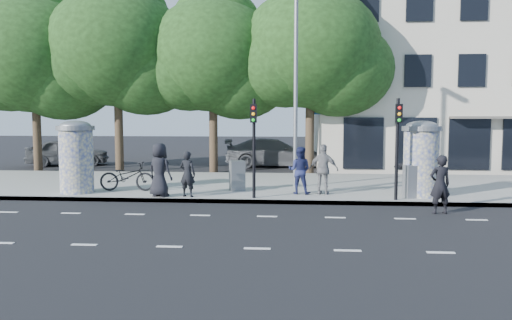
# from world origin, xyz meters

# --- Properties ---
(ground) EXTENTS (120.00, 120.00, 0.00)m
(ground) POSITION_xyz_m (0.00, 0.00, 0.00)
(ground) COLOR black
(ground) RESTS_ON ground
(sidewalk) EXTENTS (40.00, 8.00, 0.15)m
(sidewalk) POSITION_xyz_m (0.00, 7.50, 0.07)
(sidewalk) COLOR gray
(sidewalk) RESTS_ON ground
(curb) EXTENTS (40.00, 0.10, 0.16)m
(curb) POSITION_xyz_m (0.00, 3.55, 0.07)
(curb) COLOR slate
(curb) RESTS_ON ground
(lane_dash_near) EXTENTS (32.00, 0.12, 0.01)m
(lane_dash_near) POSITION_xyz_m (0.00, -2.20, 0.00)
(lane_dash_near) COLOR silver
(lane_dash_near) RESTS_ON ground
(lane_dash_far) EXTENTS (32.00, 0.12, 0.01)m
(lane_dash_far) POSITION_xyz_m (0.00, 1.40, 0.00)
(lane_dash_far) COLOR silver
(lane_dash_far) RESTS_ON ground
(ad_column_left) EXTENTS (1.36, 1.36, 2.65)m
(ad_column_left) POSITION_xyz_m (-7.20, 4.50, 1.54)
(ad_column_left) COLOR beige
(ad_column_left) RESTS_ON sidewalk
(ad_column_right) EXTENTS (1.36, 1.36, 2.65)m
(ad_column_right) POSITION_xyz_m (5.20, 4.70, 1.54)
(ad_column_right) COLOR beige
(ad_column_right) RESTS_ON sidewalk
(traffic_pole_near) EXTENTS (0.22, 0.31, 3.40)m
(traffic_pole_near) POSITION_xyz_m (-0.60, 3.79, 2.23)
(traffic_pole_near) COLOR black
(traffic_pole_near) RESTS_ON sidewalk
(traffic_pole_far) EXTENTS (0.22, 0.31, 3.40)m
(traffic_pole_far) POSITION_xyz_m (4.20, 3.79, 2.23)
(traffic_pole_far) COLOR black
(traffic_pole_far) RESTS_ON sidewalk
(street_lamp) EXTENTS (0.25, 0.93, 8.00)m
(street_lamp) POSITION_xyz_m (0.80, 6.63, 4.79)
(street_lamp) COLOR slate
(street_lamp) RESTS_ON sidewalk
(tree_far_left) EXTENTS (7.20, 7.20, 9.26)m
(tree_far_left) POSITION_xyz_m (-13.00, 12.50, 6.19)
(tree_far_left) COLOR #38281C
(tree_far_left) RESTS_ON ground
(tree_mid_left) EXTENTS (7.20, 7.20, 9.57)m
(tree_mid_left) POSITION_xyz_m (-8.50, 12.50, 6.50)
(tree_mid_left) COLOR #38281C
(tree_mid_left) RESTS_ON ground
(tree_near_left) EXTENTS (6.80, 6.80, 8.97)m
(tree_near_left) POSITION_xyz_m (-3.50, 12.70, 6.06)
(tree_near_left) COLOR #38281C
(tree_near_left) RESTS_ON ground
(tree_center) EXTENTS (7.00, 7.00, 9.30)m
(tree_center) POSITION_xyz_m (1.50, 12.30, 6.31)
(tree_center) COLOR #38281C
(tree_center) RESTS_ON ground
(building) EXTENTS (20.30, 15.85, 12.00)m
(building) POSITION_xyz_m (12.00, 19.99, 5.99)
(building) COLOR beige
(building) RESTS_ON ground
(ped_a) EXTENTS (1.08, 0.91, 1.88)m
(ped_a) POSITION_xyz_m (-3.91, 3.85, 1.09)
(ped_a) COLOR black
(ped_a) RESTS_ON sidewalk
(ped_b) EXTENTS (0.67, 0.53, 1.60)m
(ped_b) POSITION_xyz_m (-2.93, 3.91, 0.95)
(ped_b) COLOR black
(ped_b) RESTS_ON sidewalk
(ped_c) EXTENTS (0.95, 0.81, 1.71)m
(ped_c) POSITION_xyz_m (0.97, 4.88, 1.01)
(ped_c) COLOR navy
(ped_c) RESTS_ON sidewalk
(ped_e) EXTENTS (1.18, 0.86, 1.81)m
(ped_e) POSITION_xyz_m (1.82, 4.82, 1.05)
(ped_e) COLOR gray
(ped_e) RESTS_ON sidewalk
(ped_f) EXTENTS (1.82, 1.10, 1.85)m
(ped_f) POSITION_xyz_m (5.15, 4.86, 1.08)
(ped_f) COLOR black
(ped_f) RESTS_ON sidewalk
(man_road) EXTENTS (0.73, 0.55, 1.79)m
(man_road) POSITION_xyz_m (5.20, 2.29, 0.89)
(man_road) COLOR black
(man_road) RESTS_ON ground
(bicycle) EXTENTS (0.83, 2.10, 1.09)m
(bicycle) POSITION_xyz_m (-5.51, 5.09, 0.69)
(bicycle) COLOR black
(bicycle) RESTS_ON sidewalk
(cabinet_left) EXTENTS (0.65, 0.57, 1.13)m
(cabinet_left) POSITION_xyz_m (-1.38, 5.49, 0.72)
(cabinet_left) COLOR slate
(cabinet_left) RESTS_ON sidewalk
(cabinet_right) EXTENTS (0.63, 0.53, 1.13)m
(cabinet_right) POSITION_xyz_m (4.83, 4.31, 0.71)
(cabinet_right) COLOR gray
(cabinet_right) RESTS_ON sidewalk
(car_left) EXTENTS (3.23, 5.05, 1.60)m
(car_left) POSITION_xyz_m (-12.86, 15.72, 0.80)
(car_left) COLOR #494B4F
(car_left) RESTS_ON ground
(car_right) EXTENTS (2.90, 5.89, 1.65)m
(car_right) POSITION_xyz_m (-0.51, 16.07, 0.82)
(car_right) COLOR #5A5D62
(car_right) RESTS_ON ground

